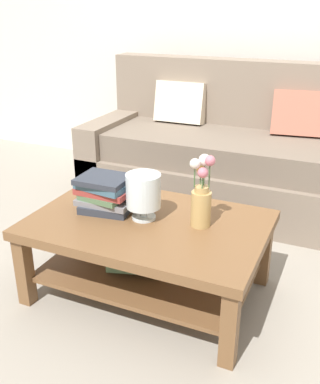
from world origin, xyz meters
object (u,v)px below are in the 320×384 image
at_px(couch, 233,158).
at_px(glass_hurricane_vase, 143,192).
at_px(book_stack_main, 106,194).
at_px(flower_pitcher, 202,196).
at_px(coffee_table, 148,241).

xyz_separation_m(couch, glass_hurricane_vase, (-0.10, -1.34, 0.21)).
height_order(book_stack_main, flower_pitcher, flower_pitcher).
xyz_separation_m(couch, flower_pitcher, (0.19, -1.30, 0.23)).
relative_size(book_stack_main, flower_pitcher, 0.82).
bearing_deg(book_stack_main, glass_hurricane_vase, -2.23).
bearing_deg(glass_hurricane_vase, coffee_table, -26.54).
bearing_deg(couch, glass_hurricane_vase, -94.46).
relative_size(book_stack_main, glass_hurricane_vase, 1.25).
height_order(couch, glass_hurricane_vase, couch).
height_order(coffee_table, flower_pitcher, flower_pitcher).
distance_m(coffee_table, book_stack_main, 0.33).
height_order(coffee_table, book_stack_main, book_stack_main).
bearing_deg(couch, coffee_table, -93.20).
height_order(couch, book_stack_main, couch).
height_order(couch, flower_pitcher, couch).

